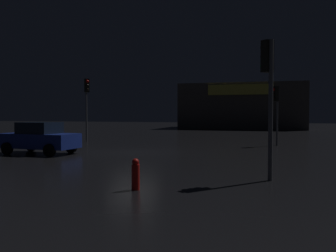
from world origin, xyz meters
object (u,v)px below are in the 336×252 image
Objects in this scene: traffic_signal_main at (276,101)px; fire_hydrant at (136,174)px; car_near at (40,138)px; traffic_signal_opposite at (87,94)px; traffic_signal_cross_right at (268,80)px; store_building at (244,107)px.

traffic_signal_main is 4.39× the size of fire_hydrant.
traffic_signal_main reaches higher than car_near.
fire_hydrant is at bearing -103.27° from traffic_signal_main.
traffic_signal_opposite is at bearing 102.18° from car_near.
traffic_signal_cross_right is at bearing -20.89° from car_near.
traffic_signal_main is 0.82× the size of traffic_signal_opposite.
store_building is 3.49× the size of traffic_signal_opposite.
traffic_signal_opposite reaches higher than traffic_signal_cross_right.
car_near is 10.59m from fire_hydrant.
traffic_signal_cross_right is (4.18, -39.31, 0.18)m from store_building.
car_near is at bearing -77.82° from traffic_signal_opposite.
traffic_signal_opposite reaches higher than fire_hydrant.
traffic_signal_opposite is 18.07m from traffic_signal_cross_right.
traffic_signal_main is at bearing 76.73° from fire_hydrant.
store_building is 3.96× the size of car_near.
traffic_signal_opposite is 5.34× the size of fire_hydrant.
traffic_signal_cross_right reaches higher than traffic_signal_main.
fire_hydrant is at bearing -88.92° from store_building.
traffic_signal_main is at bearing -80.81° from store_building.
car_near is at bearing -144.85° from traffic_signal_main.
traffic_signal_cross_right is 1.07× the size of car_near.
store_building reaches higher than traffic_signal_cross_right.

